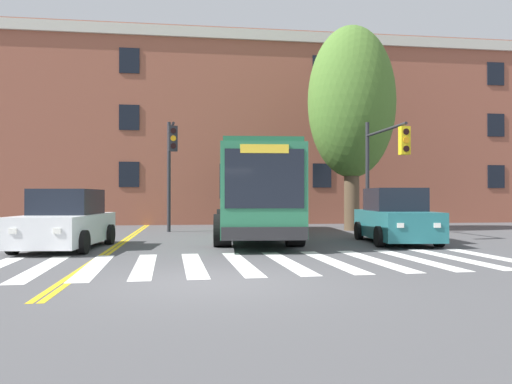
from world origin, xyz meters
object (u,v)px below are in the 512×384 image
(car_teal_far_lane, at_px, (395,218))
(street_tree_curbside_large, at_px, (351,103))
(car_white_near_lane, at_px, (66,222))
(city_bus, at_px, (253,191))
(traffic_light_near_corner, at_px, (383,157))
(traffic_light_overhead, at_px, (171,157))

(car_teal_far_lane, distance_m, street_tree_curbside_large, 8.24)
(car_white_near_lane, distance_m, car_teal_far_lane, 10.68)
(city_bus, relative_size, traffic_light_near_corner, 2.53)
(city_bus, relative_size, car_teal_far_lane, 2.58)
(car_white_near_lane, relative_size, traffic_light_near_corner, 0.99)
(car_white_near_lane, height_order, street_tree_curbside_large, street_tree_curbside_large)
(car_white_near_lane, xyz_separation_m, traffic_light_near_corner, (11.21, 2.92, 2.30))
(traffic_light_near_corner, bearing_deg, car_teal_far_lane, -102.68)
(car_teal_far_lane, height_order, traffic_light_near_corner, traffic_light_near_corner)
(city_bus, xyz_separation_m, car_teal_far_lane, (4.53, -2.98, -0.94))
(car_white_near_lane, relative_size, street_tree_curbside_large, 0.49)
(traffic_light_overhead, bearing_deg, city_bus, -35.59)
(car_white_near_lane, xyz_separation_m, traffic_light_overhead, (2.92, 5.79, 2.46))
(city_bus, relative_size, car_white_near_lane, 2.55)
(traffic_light_overhead, distance_m, street_tree_curbside_large, 8.87)
(car_teal_far_lane, bearing_deg, traffic_light_overhead, 145.72)
(traffic_light_near_corner, relative_size, street_tree_curbside_large, 0.49)
(city_bus, height_order, traffic_light_near_corner, traffic_light_near_corner)
(car_teal_far_lane, relative_size, traffic_light_overhead, 0.94)
(car_teal_far_lane, bearing_deg, city_bus, 146.67)
(car_teal_far_lane, relative_size, traffic_light_near_corner, 0.98)
(car_white_near_lane, relative_size, traffic_light_overhead, 0.95)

